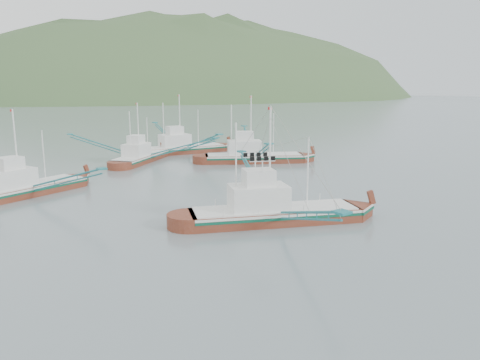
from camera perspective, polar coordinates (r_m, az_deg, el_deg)
ground at (r=43.41m, az=4.64°, el=-5.41°), size 1200.00×1200.00×0.00m
main_boat at (r=43.52m, az=4.11°, el=-2.12°), size 16.23×27.39×11.62m
bg_boat_right at (r=78.31m, az=1.65°, el=3.99°), size 19.17×27.26×11.93m
bg_boat_left at (r=59.52m, az=-25.06°, el=0.28°), size 15.16×25.62×10.83m
bg_boat_far at (r=80.36m, az=-12.08°, el=3.79°), size 20.96×22.78×10.69m
bg_boat_extra at (r=89.81m, az=-7.11°, el=4.30°), size 16.59×29.41×11.93m
headland_right at (r=533.42m, az=-5.70°, el=9.91°), size 684.00×432.00×306.00m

